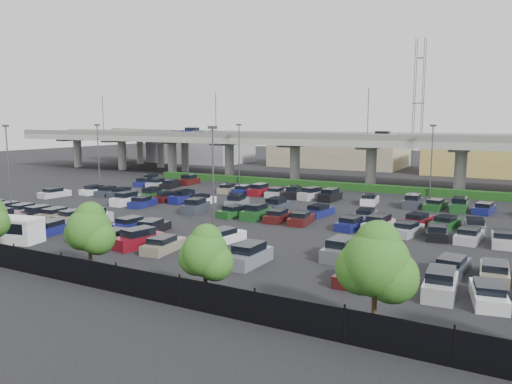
# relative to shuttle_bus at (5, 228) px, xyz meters

# --- Properties ---
(ground) EXTENTS (280.00, 280.00, 0.00)m
(ground) POSITION_rel_shuttle_bus_xyz_m (12.77, 22.73, -1.22)
(ground) COLOR black
(overpass) EXTENTS (150.00, 13.00, 15.80)m
(overpass) POSITION_rel_shuttle_bus_xyz_m (12.56, 54.76, 5.75)
(overpass) COLOR gray
(overpass) RESTS_ON ground
(on_ramp) EXTENTS (50.93, 30.13, 8.80)m
(on_ramp) POSITION_rel_shuttle_bus_xyz_m (-39.33, 65.77, 5.63)
(on_ramp) COLOR gray
(on_ramp) RESTS_ON ground
(hedge) EXTENTS (66.00, 1.60, 1.10)m
(hedge) POSITION_rel_shuttle_bus_xyz_m (12.77, 47.73, -0.67)
(hedge) COLOR #113A13
(hedge) RESTS_ON ground
(fence) EXTENTS (70.00, 0.10, 2.00)m
(fence) POSITION_rel_shuttle_bus_xyz_m (12.72, -5.27, -0.32)
(fence) COLOR black
(fence) RESTS_ON ground
(tree_row) EXTENTS (65.07, 3.66, 5.94)m
(tree_row) POSITION_rel_shuttle_bus_xyz_m (13.47, -3.80, 2.30)
(tree_row) COLOR #332316
(tree_row) RESTS_ON ground
(shuttle_bus) EXTENTS (7.35, 3.82, 2.25)m
(shuttle_bus) POSITION_rel_shuttle_bus_xyz_m (0.00, 0.00, 0.00)
(shuttle_bus) COLOR silver
(shuttle_bus) RESTS_ON ground
(parked_cars) EXTENTS (63.17, 41.68, 1.67)m
(parked_cars) POSITION_rel_shuttle_bus_xyz_m (12.19, 19.66, -0.61)
(parked_cars) COLOR #31363F
(parked_cars) RESTS_ON ground
(light_poles) EXTENTS (66.90, 48.38, 10.30)m
(light_poles) POSITION_rel_shuttle_bus_xyz_m (8.65, 24.73, 5.01)
(light_poles) COLOR #46464B
(light_poles) RESTS_ON ground
(distant_buildings) EXTENTS (138.00, 24.00, 9.00)m
(distant_buildings) POSITION_rel_shuttle_bus_xyz_m (25.15, 84.54, 2.52)
(distant_buildings) COLOR gray
(distant_buildings) RESTS_ON ground
(comm_tower) EXTENTS (2.40, 2.40, 30.00)m
(comm_tower) POSITION_rel_shuttle_bus_xyz_m (16.77, 96.73, 14.39)
(comm_tower) COLOR #46464B
(comm_tower) RESTS_ON ground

